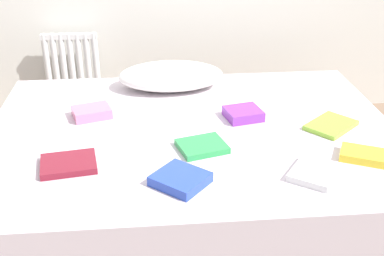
{
  "coord_description": "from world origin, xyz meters",
  "views": [
    {
      "loc": [
        -0.2,
        -2.11,
        1.57
      ],
      "look_at": [
        0.0,
        0.05,
        0.48
      ],
      "focal_mm": 46.28,
      "sensor_mm": 36.0,
      "label": 1
    }
  ],
  "objects_px": {
    "textbook_pink": "(92,112)",
    "textbook_yellow": "(370,156)",
    "pillow": "(171,76)",
    "textbook_white": "(314,173)",
    "bed": "(193,174)",
    "textbook_blue": "(180,179)",
    "radiator": "(73,73)",
    "textbook_green": "(202,146)",
    "textbook_lime": "(331,125)",
    "textbook_purple": "(243,114)",
    "textbook_maroon": "(69,164)"
  },
  "relations": [
    {
      "from": "textbook_white",
      "to": "bed",
      "type": "bearing_deg",
      "value": 79.73
    },
    {
      "from": "textbook_lime",
      "to": "textbook_purple",
      "type": "height_order",
      "value": "textbook_purple"
    },
    {
      "from": "bed",
      "to": "textbook_pink",
      "type": "xyz_separation_m",
      "value": [
        -0.49,
        0.18,
        0.28
      ]
    },
    {
      "from": "textbook_blue",
      "to": "textbook_purple",
      "type": "xyz_separation_m",
      "value": [
        0.36,
        0.57,
        0.0
      ]
    },
    {
      "from": "bed",
      "to": "textbook_pink",
      "type": "height_order",
      "value": "textbook_pink"
    },
    {
      "from": "textbook_lime",
      "to": "textbook_green",
      "type": "relative_size",
      "value": 1.18
    },
    {
      "from": "textbook_maroon",
      "to": "textbook_purple",
      "type": "height_order",
      "value": "textbook_purple"
    },
    {
      "from": "textbook_lime",
      "to": "textbook_white",
      "type": "xyz_separation_m",
      "value": [
        -0.22,
        -0.42,
        0.0
      ]
    },
    {
      "from": "textbook_lime",
      "to": "textbook_purple",
      "type": "xyz_separation_m",
      "value": [
        -0.4,
        0.14,
        0.01
      ]
    },
    {
      "from": "textbook_lime",
      "to": "textbook_pink",
      "type": "bearing_deg",
      "value": 128.05
    },
    {
      "from": "pillow",
      "to": "textbook_purple",
      "type": "xyz_separation_m",
      "value": [
        0.34,
        -0.44,
        -0.05
      ]
    },
    {
      "from": "textbook_yellow",
      "to": "pillow",
      "type": "bearing_deg",
      "value": 157.45
    },
    {
      "from": "bed",
      "to": "radiator",
      "type": "height_order",
      "value": "radiator"
    },
    {
      "from": "textbook_green",
      "to": "textbook_yellow",
      "type": "bearing_deg",
      "value": -28.54
    },
    {
      "from": "textbook_maroon",
      "to": "pillow",
      "type": "bearing_deg",
      "value": 51.82
    },
    {
      "from": "textbook_lime",
      "to": "textbook_green",
      "type": "xyz_separation_m",
      "value": [
        -0.64,
        -0.16,
        0.0
      ]
    },
    {
      "from": "pillow",
      "to": "textbook_white",
      "type": "relative_size",
      "value": 2.93
    },
    {
      "from": "textbook_lime",
      "to": "textbook_pink",
      "type": "height_order",
      "value": "textbook_pink"
    },
    {
      "from": "bed",
      "to": "textbook_blue",
      "type": "bearing_deg",
      "value": -101.23
    },
    {
      "from": "textbook_pink",
      "to": "textbook_yellow",
      "type": "relative_size",
      "value": 0.75
    },
    {
      "from": "textbook_pink",
      "to": "textbook_lime",
      "type": "bearing_deg",
      "value": -28.55
    },
    {
      "from": "textbook_maroon",
      "to": "textbook_green",
      "type": "bearing_deg",
      "value": 1.24
    },
    {
      "from": "textbook_pink",
      "to": "bed",
      "type": "bearing_deg",
      "value": -37.74
    },
    {
      "from": "textbook_white",
      "to": "textbook_purple",
      "type": "relative_size",
      "value": 1.2
    },
    {
      "from": "textbook_lime",
      "to": "textbook_pink",
      "type": "xyz_separation_m",
      "value": [
        -1.16,
        0.23,
        0.01
      ]
    },
    {
      "from": "radiator",
      "to": "textbook_blue",
      "type": "bearing_deg",
      "value": -69.22
    },
    {
      "from": "bed",
      "to": "textbook_blue",
      "type": "xyz_separation_m",
      "value": [
        -0.09,
        -0.47,
        0.27
      ]
    },
    {
      "from": "radiator",
      "to": "textbook_pink",
      "type": "bearing_deg",
      "value": -77.08
    },
    {
      "from": "textbook_maroon",
      "to": "textbook_white",
      "type": "relative_size",
      "value": 1.11
    },
    {
      "from": "textbook_maroon",
      "to": "textbook_yellow",
      "type": "relative_size",
      "value": 0.93
    },
    {
      "from": "bed",
      "to": "textbook_green",
      "type": "bearing_deg",
      "value": -83.9
    },
    {
      "from": "textbook_yellow",
      "to": "bed",
      "type": "bearing_deg",
      "value": 179.28
    },
    {
      "from": "pillow",
      "to": "textbook_green",
      "type": "bearing_deg",
      "value": -82.53
    },
    {
      "from": "bed",
      "to": "textbook_yellow",
      "type": "xyz_separation_m",
      "value": [
        0.72,
        -0.36,
        0.27
      ]
    },
    {
      "from": "pillow",
      "to": "textbook_white",
      "type": "bearing_deg",
      "value": -62.34
    },
    {
      "from": "pillow",
      "to": "textbook_green",
      "type": "relative_size",
      "value": 2.95
    },
    {
      "from": "textbook_maroon",
      "to": "textbook_lime",
      "type": "relative_size",
      "value": 0.95
    },
    {
      "from": "radiator",
      "to": "textbook_maroon",
      "type": "distance_m",
      "value": 1.52
    },
    {
      "from": "textbook_white",
      "to": "textbook_pink",
      "type": "bearing_deg",
      "value": 91.26
    },
    {
      "from": "pillow",
      "to": "textbook_lime",
      "type": "height_order",
      "value": "pillow"
    },
    {
      "from": "textbook_blue",
      "to": "textbook_lime",
      "type": "bearing_deg",
      "value": 70.54
    },
    {
      "from": "textbook_lime",
      "to": "textbook_green",
      "type": "distance_m",
      "value": 0.66
    },
    {
      "from": "textbook_maroon",
      "to": "textbook_blue",
      "type": "bearing_deg",
      "value": -29.32
    },
    {
      "from": "textbook_yellow",
      "to": "textbook_purple",
      "type": "bearing_deg",
      "value": 161.04
    },
    {
      "from": "radiator",
      "to": "textbook_green",
      "type": "bearing_deg",
      "value": -61.86
    },
    {
      "from": "textbook_maroon",
      "to": "textbook_pink",
      "type": "distance_m",
      "value": 0.49
    },
    {
      "from": "radiator",
      "to": "textbook_yellow",
      "type": "bearing_deg",
      "value": -47.09
    },
    {
      "from": "radiator",
      "to": "textbook_maroon",
      "type": "relative_size",
      "value": 2.51
    },
    {
      "from": "bed",
      "to": "textbook_pink",
      "type": "distance_m",
      "value": 0.6
    },
    {
      "from": "textbook_lime",
      "to": "textbook_blue",
      "type": "bearing_deg",
      "value": 168.52
    }
  ]
}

